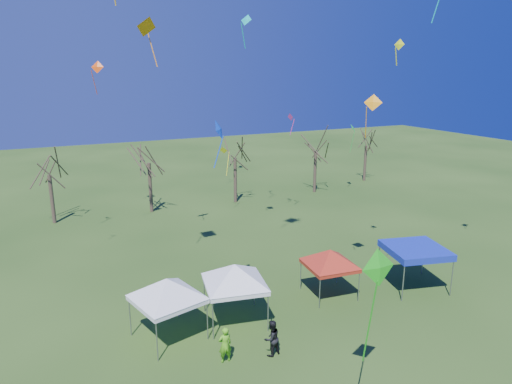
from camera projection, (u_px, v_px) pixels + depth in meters
ground at (311, 338)px, 22.52m from camera, size 140.00×140.00×0.00m
tree_1 at (47, 157)px, 38.16m from camera, size 3.42×3.42×7.54m
tree_2 at (148, 145)px, 41.26m from camera, size 3.71×3.71×8.18m
tree_3 at (235, 142)px, 44.48m from camera, size 3.59×3.59×7.91m
tree_4 at (316, 137)px, 48.30m from camera, size 3.58×3.58×7.89m
tree_5 at (367, 133)px, 53.63m from camera, size 3.39×3.39×7.46m
tent_white_west at (166, 283)px, 21.82m from camera, size 4.00×4.00×3.65m
tent_white_mid at (235, 268)px, 23.27m from camera, size 4.15×4.15×3.72m
tent_red at (330, 253)px, 26.14m from camera, size 3.73×3.73×3.31m
tent_blue at (416, 250)px, 27.25m from camera, size 3.99×3.99×2.59m
person_green at (225, 345)px, 20.47m from camera, size 0.63×0.42×1.71m
person_dark at (272, 338)px, 20.94m from camera, size 0.97×0.83×1.74m
kite_19 at (291, 118)px, 38.42m from camera, size 0.49×0.71×1.84m
kite_22 at (224, 151)px, 40.41m from camera, size 0.97×0.97×2.56m
kite_24 at (246, 21)px, 29.88m from camera, size 0.84×0.96×2.18m
kite_25 at (399, 45)px, 26.05m from camera, size 0.38×0.68×1.50m
kite_27 at (373, 103)px, 24.75m from camera, size 1.09×1.07×2.45m
kite_13 at (97, 67)px, 36.54m from camera, size 1.11×0.98×2.70m
kite_12 at (353, 129)px, 47.67m from camera, size 1.10×1.11×3.04m
kite_1 at (220, 130)px, 21.79m from camera, size 0.95×1.08×2.33m
kite_11 at (146, 27)px, 28.23m from camera, size 1.64×1.37×3.04m
kite_5 at (379, 269)px, 16.15m from camera, size 1.39×0.53×4.55m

